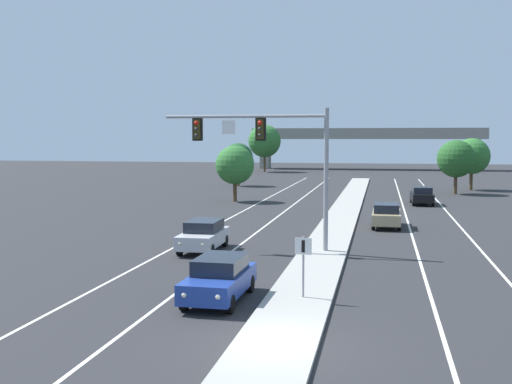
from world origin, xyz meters
TOP-DOWN VIEW (x-y plane):
  - ground_plane at (0.00, 0.00)m, footprint 260.00×260.00m
  - median_island at (0.00, 18.00)m, footprint 2.40×110.00m
  - lane_stripe_oncoming_center at (-4.70, 25.00)m, footprint 0.14×100.00m
  - lane_stripe_receding_center at (4.70, 25.00)m, footprint 0.14×100.00m
  - edge_stripe_left at (-8.00, 25.00)m, footprint 0.14×100.00m
  - edge_stripe_right at (8.00, 25.00)m, footprint 0.14×100.00m
  - overhead_signal_mast at (-2.66, 14.60)m, footprint 8.52×0.44m
  - median_sign_post at (0.15, 5.05)m, footprint 0.60×0.10m
  - car_oncoming_blue at (-2.82, 4.56)m, footprint 1.89×4.50m
  - car_oncoming_silver at (-6.18, 14.10)m, footprint 1.86×4.49m
  - car_receding_tan at (3.21, 24.72)m, footprint 1.87×4.49m
  - car_receding_black at (6.36, 39.82)m, footprint 1.89×4.50m
  - overpass_bridge at (0.00, 102.07)m, footprint 42.40×6.40m
  - tree_far_left_b at (-10.38, 39.09)m, footprint 3.57×3.57m
  - tree_far_left_a at (-14.33, 57.56)m, footprint 3.63×3.63m
  - tree_far_right_b at (12.72, 56.72)m, footprint 4.04×4.04m
  - tree_far_right_a at (10.42, 51.02)m, footprint 3.91×3.91m
  - tree_far_left_c at (-17.01, 89.54)m, footprint 5.63×5.63m

SIDE VIEW (x-z plane):
  - ground_plane at x=0.00m, z-range 0.00..0.00m
  - lane_stripe_oncoming_center at x=-4.70m, z-range 0.00..0.01m
  - lane_stripe_receding_center at x=4.70m, z-range 0.00..0.01m
  - edge_stripe_left at x=-8.00m, z-range 0.00..0.01m
  - edge_stripe_right at x=8.00m, z-range 0.00..0.01m
  - median_island at x=0.00m, z-range 0.00..0.15m
  - car_oncoming_blue at x=-2.82m, z-range 0.03..1.61m
  - car_oncoming_silver at x=-6.18m, z-range 0.03..1.61m
  - car_receding_tan at x=3.21m, z-range 0.03..1.61m
  - car_receding_black at x=6.36m, z-range 0.03..1.61m
  - median_sign_post at x=0.15m, z-range 0.49..2.69m
  - tree_far_left_b at x=-10.38m, z-range 0.79..5.96m
  - tree_far_left_a at x=-14.33m, z-range 0.80..6.05m
  - tree_far_right_a at x=10.42m, z-range 0.86..6.52m
  - tree_far_right_b at x=12.72m, z-range 0.89..6.73m
  - tree_far_left_c at x=-17.01m, z-range 1.25..9.39m
  - overhead_signal_mast at x=-2.66m, z-range 1.78..8.98m
  - overpass_bridge at x=0.00m, z-range 1.96..9.61m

